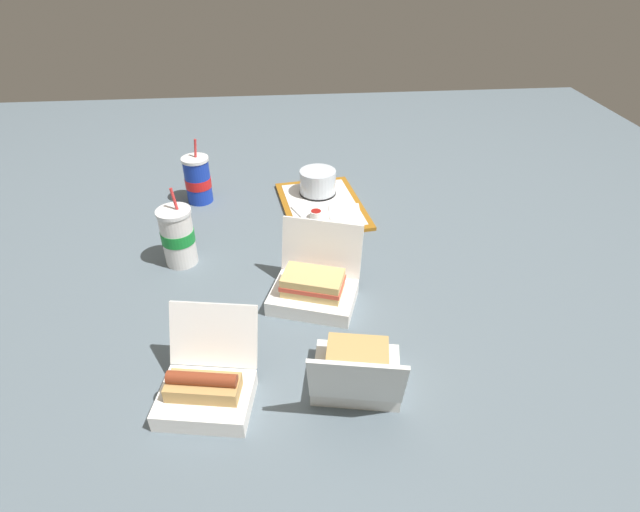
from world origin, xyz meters
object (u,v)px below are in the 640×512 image
Objects in this scene: food_tray at (322,205)px; soda_cup_center at (178,236)px; clamshell_sandwich_left at (314,287)px; clamshell_hotdog_back at (206,388)px; cake_container at (318,183)px; plastic_fork at (300,214)px; ketchup_cup at (316,214)px; soda_cup_front at (198,180)px; clamshell_sandwich_front at (357,370)px.

soda_cup_center is (-0.28, 0.42, 0.08)m from food_tray.
clamshell_sandwich_left is (-0.49, 0.07, 0.04)m from food_tray.
clamshell_hotdog_back is 0.52m from soda_cup_center.
plastic_fork is at bearing 154.10° from cake_container.
soda_cup_center reaches higher than food_tray.
ketchup_cup is 0.42m from soda_cup_front.
soda_cup_center is (0.21, 0.36, 0.04)m from clamshell_sandwich_left.
soda_cup_front is (0.85, 0.41, 0.03)m from clamshell_sandwich_front.
cake_container is at bearing 0.48° from clamshell_sandwich_front.
clamshell_sandwich_left is (-0.40, 0.04, 0.02)m from ketchup_cup.
soda_cup_front reaches higher than clamshell_sandwich_left.
clamshell_sandwich_front is at bearing 179.94° from food_tray.
clamshell_sandwich_left is (-0.42, -0.01, 0.03)m from plastic_fork.
food_tray is 1.73× the size of clamshell_sandwich_front.
clamshell_sandwich_front is (-0.68, -0.03, 0.02)m from ketchup_cup.
ketchup_cup is at bearing -64.37° from soda_cup_center.
clamshell_hotdog_back reaches higher than cake_container.
ketchup_cup is 0.18× the size of clamshell_hotdog_back.
soda_cup_center is at bearing 59.91° from clamshell_sandwich_left.
soda_cup_center reaches higher than plastic_fork.
clamshell_hotdog_back is 1.03× the size of soda_cup_front.
cake_container is 0.57m from clamshell_sandwich_left.
clamshell_hotdog_back is at bearing 158.79° from food_tray.
clamshell_sandwich_left reaches higher than cake_container.
soda_cup_center is (-0.19, 0.40, 0.06)m from ketchup_cup.
ketchup_cup is 0.75m from clamshell_hotdog_back.
plastic_fork is (-0.15, 0.07, -0.04)m from cake_container.
plastic_fork is 0.48× the size of soda_cup_center.
clamshell_sandwich_front and clamshell_sandwich_left have the same top height.
food_tray is at bearing -174.06° from cake_container.
cake_container is 0.56× the size of clamshell_hotdog_back.
clamshell_sandwich_front reaches higher than ketchup_cup.
soda_cup_center reaches higher than clamshell_sandwich_left.
cake_container is at bearing -5.87° from clamshell_sandwich_left.
clamshell_hotdog_back is 0.88× the size of clamshell_sandwich_left.
clamshell_sandwich_front is (-0.70, -0.08, 0.03)m from plastic_fork.
cake_container is at bearing -6.88° from ketchup_cup.
ketchup_cup is at bearing -5.44° from clamshell_sandwich_left.
clamshell_hotdog_back is 0.38m from clamshell_sandwich_left.
clamshell_sandwich_front is 1.02× the size of soda_cup_center.
plastic_fork is 0.47× the size of clamshell_sandwich_front.
soda_cup_center reaches higher than soda_cup_front.
clamshell_sandwich_front is 0.65m from soda_cup_center.
soda_cup_front is at bearing 89.19° from cake_container.
clamshell_sandwich_left is at bearing -120.09° from soda_cup_center.
soda_cup_center is at bearing 40.95° from clamshell_sandwich_front.
soda_cup_front is (0.01, 0.40, 0.03)m from cake_container.
clamshell_hotdog_back is 0.97× the size of clamshell_sandwich_front.
ketchup_cup is at bearing -114.36° from soda_cup_front.
clamshell_sandwich_left is at bearing -38.85° from clamshell_hotdog_back.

